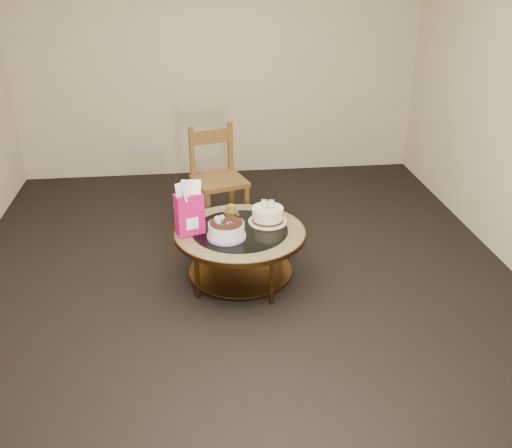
{
  "coord_description": "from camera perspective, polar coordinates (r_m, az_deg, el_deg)",
  "views": [
    {
      "loc": [
        -0.34,
        -3.9,
        2.42
      ],
      "look_at": [
        0.13,
        0.02,
        0.49
      ],
      "focal_mm": 40.0,
      "sensor_mm": 36.0,
      "label": 1
    }
  ],
  "objects": [
    {
      "name": "room_walls",
      "position": [
        4.01,
        -1.8,
        13.37
      ],
      "size": [
        4.52,
        5.02,
        2.61
      ],
      "color": "beige",
      "rests_on": "ground"
    },
    {
      "name": "decorated_cake",
      "position": [
        4.25,
        -3.0,
        -0.66
      ],
      "size": [
        0.29,
        0.29,
        0.17
      ],
      "rotation": [
        0.0,
        0.0,
        0.24
      ],
      "color": "#AA8CC7",
      "rests_on": "coffee_table"
    },
    {
      "name": "ground",
      "position": [
        4.6,
        -1.54,
        -5.71
      ],
      "size": [
        5.0,
        5.0,
        0.0
      ],
      "primitive_type": "plane",
      "color": "black",
      "rests_on": "ground"
    },
    {
      "name": "dining_chair",
      "position": [
        5.31,
        -3.85,
        4.6
      ],
      "size": [
        0.55,
        0.55,
        0.96
      ],
      "rotation": [
        0.0,
        0.0,
        0.3
      ],
      "color": "brown",
      "rests_on": "ground"
    },
    {
      "name": "coffee_table",
      "position": [
        4.41,
        -1.59,
        -1.54
      ],
      "size": [
        1.02,
        1.02,
        0.46
      ],
      "color": "#543718",
      "rests_on": "ground"
    },
    {
      "name": "gift_bag",
      "position": [
        4.28,
        -6.7,
        1.56
      ],
      "size": [
        0.23,
        0.2,
        0.41
      ],
      "rotation": [
        0.0,
        0.0,
        0.33
      ],
      "color": "#C0125E",
      "rests_on": "coffee_table"
    },
    {
      "name": "pillar_candle",
      "position": [
        4.63,
        -2.5,
        1.33
      ],
      "size": [
        0.13,
        0.13,
        0.09
      ],
      "rotation": [
        0.0,
        0.0,
        0.37
      ],
      "color": "#D9B359",
      "rests_on": "coffee_table"
    },
    {
      "name": "cream_cake",
      "position": [
        4.48,
        1.18,
        0.89
      ],
      "size": [
        0.31,
        0.31,
        0.19
      ],
      "rotation": [
        0.0,
        0.0,
        -0.24
      ],
      "color": "white",
      "rests_on": "coffee_table"
    }
  ]
}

